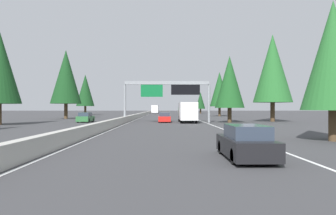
{
  "coord_description": "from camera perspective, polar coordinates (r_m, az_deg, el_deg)",
  "views": [
    {
      "loc": [
        -2.34,
        -5.61,
        2.22
      ],
      "look_at": [
        47.12,
        -6.05,
        2.22
      ],
      "focal_mm": 33.44,
      "sensor_mm": 36.0,
      "label": 1
    }
  ],
  "objects": [
    {
      "name": "ground_plane",
      "position": [
        62.63,
        -5.65,
        -2.04
      ],
      "size": [
        320.0,
        320.0,
        0.0
      ],
      "primitive_type": "plane",
      "color": "#38383A"
    },
    {
      "name": "shoulder_stripe_right",
      "position": [
        72.62,
        4.16,
        -1.75
      ],
      "size": [
        160.0,
        0.16,
        0.01
      ],
      "primitive_type": "cube",
      "color": "silver",
      "rests_on": "ground"
    },
    {
      "name": "sedan_mid_left",
      "position": [
        13.97,
        13.99,
        -6.31
      ],
      "size": [
        4.4,
        1.8,
        1.47
      ],
      "color": "black",
      "rests_on": "ground"
    },
    {
      "name": "sedan_mid_right",
      "position": [
        47.06,
        -0.64,
        -1.88
      ],
      "size": [
        4.4,
        1.8,
        1.47
      ],
      "color": "red",
      "rests_on": "ground"
    },
    {
      "name": "conifer_right_mid",
      "position": [
        52.55,
        18.52,
        6.76
      ],
      "size": [
        6.09,
        6.09,
        13.83
      ],
      "color": "#4C3823",
      "rests_on": "ground"
    },
    {
      "name": "conifer_right_near",
      "position": [
        47.36,
        11.16,
        4.58
      ],
      "size": [
        4.35,
        4.35,
        9.89
      ],
      "color": "#4C3823",
      "rests_on": "ground"
    },
    {
      "name": "median_barrier",
      "position": [
        82.57,
        -4.61,
        -1.23
      ],
      "size": [
        180.0,
        0.56,
        0.9
      ],
      "primitive_type": "cube",
      "color": "#ADAAA3",
      "rests_on": "ground"
    },
    {
      "name": "conifer_left_far",
      "position": [
        96.7,
        -14.84,
        3.05
      ],
      "size": [
        5.33,
        5.33,
        12.12
      ],
      "color": "#4C3823",
      "rests_on": "ground"
    },
    {
      "name": "oncoming_near",
      "position": [
        49.09,
        -14.8,
        -1.8
      ],
      "size": [
        4.4,
        1.8,
        1.47
      ],
      "rotation": [
        0.0,
        0.0,
        3.14
      ],
      "color": "#2D6B38",
      "rests_on": "ground"
    },
    {
      "name": "conifer_right_distant",
      "position": [
        117.68,
        5.94,
        1.28
      ],
      "size": [
        3.53,
        3.53,
        8.02
      ],
      "color": "#4C3823",
      "rests_on": "ground"
    },
    {
      "name": "conifer_right_far",
      "position": [
        81.74,
        9.37,
        3.31
      ],
      "size": [
        5.03,
        5.03,
        11.43
      ],
      "color": "#4C3823",
      "rests_on": "ground"
    },
    {
      "name": "shoulder_stripe_median",
      "position": [
        72.57,
        -4.75,
        -1.75
      ],
      "size": [
        160.0,
        0.16,
        0.01
      ],
      "primitive_type": "cube",
      "color": "silver",
      "rests_on": "ground"
    },
    {
      "name": "sign_gantry_overhead",
      "position": [
        45.74,
        0.03,
        3.28
      ],
      "size": [
        0.5,
        12.68,
        6.08
      ],
      "color": "gray",
      "rests_on": "ground"
    },
    {
      "name": "conifer_left_mid",
      "position": [
        65.31,
        -18.11,
        5.33
      ],
      "size": [
        6.0,
        6.0,
        13.63
      ],
      "color": "#4C3823",
      "rests_on": "ground"
    },
    {
      "name": "bus_near_right",
      "position": [
        123.17,
        -2.36,
        -0.24
      ],
      "size": [
        11.5,
        2.55,
        3.1
      ],
      "color": "white",
      "rests_on": "ground"
    },
    {
      "name": "box_truck_far_left",
      "position": [
        46.43,
        3.55,
        -0.75
      ],
      "size": [
        8.5,
        2.4,
        2.95
      ],
      "color": "white",
      "rests_on": "ground"
    },
    {
      "name": "conifer_right_foreground",
      "position": [
        23.53,
        27.89,
        8.36
      ],
      "size": [
        4.09,
        4.09,
        9.29
      ],
      "color": "#4C3823",
      "rests_on": "ground"
    }
  ]
}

